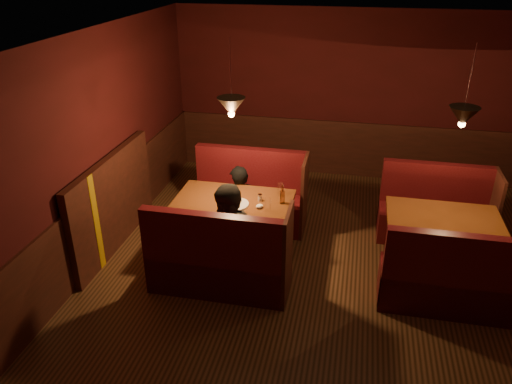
% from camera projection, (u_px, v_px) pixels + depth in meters
% --- Properties ---
extents(room, '(6.02, 7.02, 2.92)m').
position_uv_depth(room, '(306.00, 207.00, 5.75)').
color(room, '#3D2814').
rests_on(room, ground).
extents(main_table, '(1.52, 0.92, 1.06)m').
position_uv_depth(main_table, '(235.00, 212.00, 6.53)').
color(main_table, '#632F0F').
rests_on(main_table, ground).
extents(main_bench_far, '(1.67, 0.60, 1.14)m').
position_uv_depth(main_bench_far, '(250.00, 201.00, 7.40)').
color(main_bench_far, '#51090C').
rests_on(main_bench_far, ground).
extents(main_bench_near, '(1.67, 0.60, 1.14)m').
position_uv_depth(main_bench_near, '(219.00, 266.00, 5.89)').
color(main_bench_near, '#51090C').
rests_on(main_bench_near, ground).
extents(second_table, '(1.37, 0.88, 0.77)m').
position_uv_depth(second_table, '(442.00, 231.00, 6.21)').
color(second_table, '#632F0F').
rests_on(second_table, ground).
extents(second_bench_far, '(1.52, 0.57, 1.08)m').
position_uv_depth(second_bench_far, '(434.00, 216.00, 7.03)').
color(second_bench_far, '#51090C').
rests_on(second_bench_far, ground).
extents(second_bench_near, '(1.52, 0.57, 1.08)m').
position_uv_depth(second_bench_near, '(450.00, 285.00, 5.59)').
color(second_bench_near, '#51090C').
rests_on(second_bench_near, ground).
extents(diner_a, '(0.59, 0.49, 1.40)m').
position_uv_depth(diner_a, '(238.00, 189.00, 7.00)').
color(diner_a, black).
rests_on(diner_a, ground).
extents(diner_b, '(0.89, 0.75, 1.64)m').
position_uv_depth(diner_b, '(232.00, 223.00, 5.90)').
color(diner_b, black).
rests_on(diner_b, ground).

